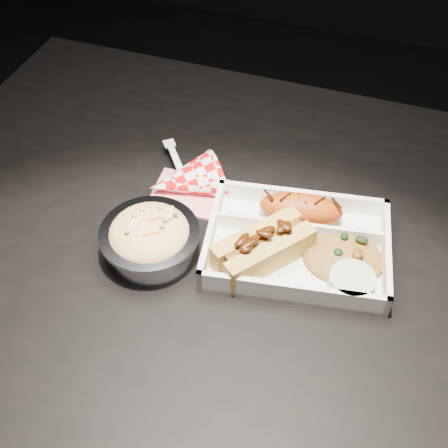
{
  "coord_description": "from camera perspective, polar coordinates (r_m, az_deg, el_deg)",
  "views": [
    {
      "loc": [
        0.1,
        -0.52,
        1.37
      ],
      "look_at": [
        -0.06,
        -0.04,
        0.81
      ],
      "focal_mm": 45.0,
      "sensor_mm": 36.0,
      "label": 1
    }
  ],
  "objects": [
    {
      "name": "foil_coleslaw_cup",
      "position": [
        0.78,
        -7.53,
        -1.35
      ],
      "size": [
        0.14,
        0.14,
        0.07
      ],
      "color": "silver",
      "rests_on": "dining_table"
    },
    {
      "name": "food_tray",
      "position": [
        0.79,
        7.38,
        -2.26
      ],
      "size": [
        0.28,
        0.22,
        0.04
      ],
      "rotation": [
        0.0,
        0.0,
        0.16
      ],
      "color": "silver",
      "rests_on": "dining_table"
    },
    {
      "name": "napkin_fork",
      "position": [
        0.87,
        -4.04,
        4.38
      ],
      "size": [
        0.15,
        0.16,
        0.1
      ],
      "rotation": [
        0.0,
        0.0,
        -0.92
      ],
      "color": "red",
      "rests_on": "dining_table"
    },
    {
      "name": "dining_table",
      "position": [
        0.88,
        4.7,
        -5.64
      ],
      "size": [
        1.2,
        0.8,
        0.75
      ],
      "color": "black",
      "rests_on": "ground"
    },
    {
      "name": "cupcake_liner",
      "position": [
        0.75,
        12.79,
        -5.94
      ],
      "size": [
        0.06,
        0.06,
        0.03
      ],
      "primitive_type": "cylinder",
      "color": "#B3CC9A",
      "rests_on": "food_tray"
    },
    {
      "name": "floor",
      "position": [
        1.49,
        2.97,
        -21.56
      ],
      "size": [
        4.0,
        4.0,
        0.05
      ],
      "primitive_type": "cube",
      "color": "black",
      "rests_on": "ground"
    },
    {
      "name": "hotdog",
      "position": [
        0.76,
        4.01,
        -2.26
      ],
      "size": [
        0.13,
        0.14,
        0.06
      ],
      "rotation": [
        0.0,
        0.0,
        0.91
      ],
      "color": "gold",
      "rests_on": "food_tray"
    },
    {
      "name": "fried_rice_mound",
      "position": [
        0.78,
        12.15,
        -2.88
      ],
      "size": [
        0.13,
        0.11,
        0.03
      ],
      "primitive_type": "ellipsoid",
      "rotation": [
        0.0,
        0.0,
        0.16
      ],
      "color": "#9B682D",
      "rests_on": "food_tray"
    },
    {
      "name": "fried_pastry",
      "position": [
        0.82,
        7.83,
        1.54
      ],
      "size": [
        0.13,
        0.07,
        0.04
      ],
      "primitive_type": "ellipsoid",
      "rotation": [
        0.0,
        0.0,
        0.16
      ],
      "color": "#AE4411",
      "rests_on": "food_tray"
    }
  ]
}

